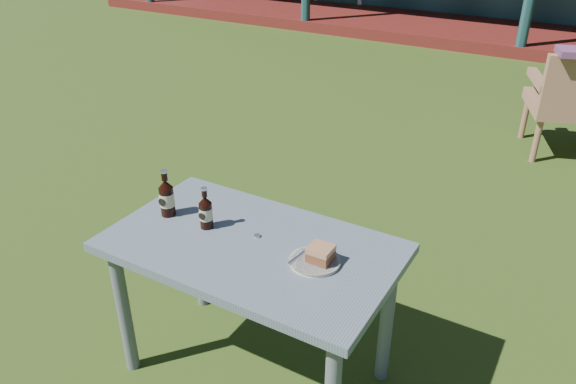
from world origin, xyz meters
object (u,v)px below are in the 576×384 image
Objects in this scene: cafe_table at (252,263)px; cola_bottle_far at (167,197)px; cake_slice at (321,253)px; plate at (315,261)px; cola_bottle_near at (206,212)px.

cola_bottle_far is (-0.45, 0.01, 0.19)m from cafe_table.
cola_bottle_far is at bearing 179.11° from cafe_table.
cake_slice is at bearing 1.11° from cola_bottle_far.
cafe_table is 5.44× the size of cola_bottle_far.
cake_slice is at bearing 4.00° from cafe_table.
cola_bottle_far is at bearing -178.89° from cake_slice.
cafe_table is 0.31m from plate.
cola_bottle_near is at bearing 177.71° from cafe_table.
plate is at bearing 0.44° from cola_bottle_near.
plate is 0.74m from cola_bottle_far.
cafe_table is at bearing -176.00° from cake_slice.
cola_bottle_near is at bearing 0.66° from cola_bottle_far.
plate is at bearing -157.48° from cake_slice.
cake_slice is at bearing 22.52° from plate.
cola_bottle_near is at bearing -178.72° from cake_slice.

